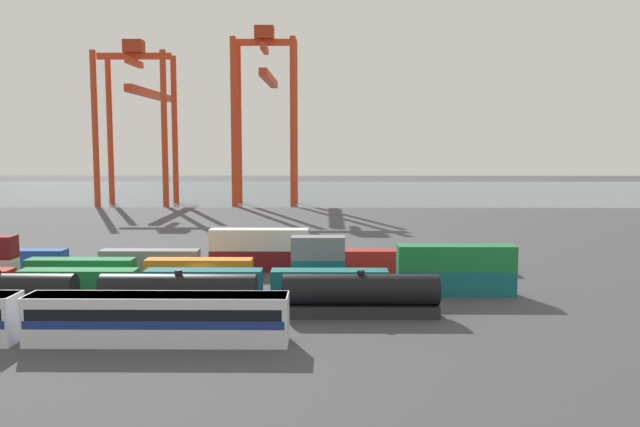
# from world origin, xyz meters

# --- Properties ---
(ground_plane) EXTENTS (420.00, 420.00, 0.00)m
(ground_plane) POSITION_xyz_m (0.00, 40.00, 0.00)
(ground_plane) COLOR #424247
(harbour_water) EXTENTS (400.00, 110.00, 0.01)m
(harbour_water) POSITION_xyz_m (0.00, 144.36, 0.00)
(harbour_water) COLOR #475B6B
(harbour_water) RESTS_ON ground_plane
(passenger_train) EXTENTS (41.85, 3.14, 3.90)m
(passenger_train) POSITION_xyz_m (-9.89, -20.47, 2.14)
(passenger_train) COLOR silver
(passenger_train) RESTS_ON ground_plane
(freight_tank_row) EXTENTS (63.72, 2.76, 4.22)m
(freight_tank_row) POSITION_xyz_m (-7.68, -12.16, 1.97)
(freight_tank_row) COLOR #232326
(freight_tank_row) RESTS_ON ground_plane
(shipping_container_2) EXTENTS (12.10, 2.44, 2.60)m
(shipping_container_2) POSITION_xyz_m (-11.82, -3.50, 1.30)
(shipping_container_2) COLOR #197538
(shipping_container_2) RESTS_ON ground_plane
(shipping_container_3) EXTENTS (12.10, 2.44, 2.60)m
(shipping_container_3) POSITION_xyz_m (1.26, -3.50, 1.30)
(shipping_container_3) COLOR #146066
(shipping_container_3) RESTS_ON ground_plane
(shipping_container_4) EXTENTS (12.10, 2.44, 2.60)m
(shipping_container_4) POSITION_xyz_m (14.33, -3.50, 1.30)
(shipping_container_4) COLOR #146066
(shipping_container_4) RESTS_ON ground_plane
(shipping_container_5) EXTENTS (12.10, 2.44, 2.60)m
(shipping_container_5) POSITION_xyz_m (27.41, -3.50, 1.30)
(shipping_container_5) COLOR #146066
(shipping_container_5) RESTS_ON ground_plane
(shipping_container_6) EXTENTS (12.10, 2.44, 2.60)m
(shipping_container_6) POSITION_xyz_m (27.41, -3.50, 3.90)
(shipping_container_6) COLOR #197538
(shipping_container_6) RESTS_ON shipping_container_5
(shipping_container_9) EXTENTS (12.10, 2.44, 2.60)m
(shipping_container_9) POSITION_xyz_m (-13.99, 2.89, 1.30)
(shipping_container_9) COLOR #197538
(shipping_container_9) RESTS_ON ground_plane
(shipping_container_10) EXTENTS (12.10, 2.44, 2.60)m
(shipping_container_10) POSITION_xyz_m (-0.47, 2.89, 1.30)
(shipping_container_10) COLOR orange
(shipping_container_10) RESTS_ON ground_plane
(shipping_container_11) EXTENTS (6.04, 2.44, 2.60)m
(shipping_container_11) POSITION_xyz_m (13.06, 2.89, 1.30)
(shipping_container_11) COLOR #146066
(shipping_container_11) RESTS_ON ground_plane
(shipping_container_12) EXTENTS (6.04, 2.44, 2.60)m
(shipping_container_12) POSITION_xyz_m (13.06, 2.89, 3.90)
(shipping_container_12) COLOR slate
(shipping_container_12) RESTS_ON shipping_container_11
(shipping_container_14) EXTENTS (6.04, 2.44, 2.60)m
(shipping_container_14) POSITION_xyz_m (-21.29, 9.29, 1.30)
(shipping_container_14) COLOR #1C4299
(shipping_container_14) RESTS_ON ground_plane
(shipping_container_15) EXTENTS (12.10, 2.44, 2.60)m
(shipping_container_15) POSITION_xyz_m (-7.78, 9.29, 1.30)
(shipping_container_15) COLOR slate
(shipping_container_15) RESTS_ON ground_plane
(shipping_container_16) EXTENTS (12.10, 2.44, 2.60)m
(shipping_container_16) POSITION_xyz_m (5.73, 9.29, 1.30)
(shipping_container_16) COLOR maroon
(shipping_container_16) RESTS_ON ground_plane
(shipping_container_17) EXTENTS (12.10, 2.44, 2.60)m
(shipping_container_17) POSITION_xyz_m (5.73, 9.29, 3.90)
(shipping_container_17) COLOR silver
(shipping_container_17) RESTS_ON shipping_container_16
(shipping_container_18) EXTENTS (12.10, 2.44, 2.60)m
(shipping_container_18) POSITION_xyz_m (19.24, 9.29, 1.30)
(shipping_container_18) COLOR #AD211C
(shipping_container_18) RESTS_ON ground_plane
(shipping_container_19) EXTENTS (6.04, 2.44, 2.60)m
(shipping_container_19) POSITION_xyz_m (32.75, 9.29, 1.30)
(shipping_container_19) COLOR maroon
(shipping_container_19) RESTS_ON ground_plane
(gantry_crane_west) EXTENTS (18.83, 41.39, 41.63)m
(gantry_crane_west) POSITION_xyz_m (-34.85, 102.80, 25.55)
(gantry_crane_west) COLOR red
(gantry_crane_west) RESTS_ON ground_plane
(gantry_crane_central) EXTENTS (16.33, 37.09, 45.00)m
(gantry_crane_central) POSITION_xyz_m (-1.73, 102.07, 27.50)
(gantry_crane_central) COLOR red
(gantry_crane_central) RESTS_ON ground_plane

